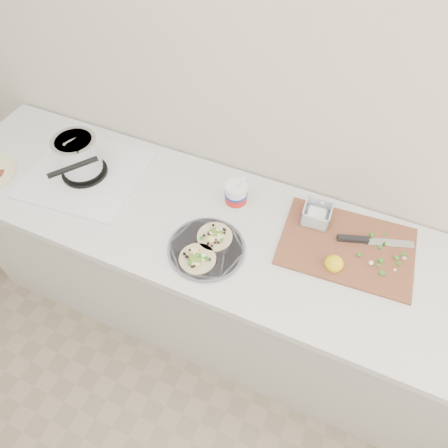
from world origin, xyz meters
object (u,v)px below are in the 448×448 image
at_px(cutboard, 345,241).
at_px(taco_plate, 206,247).
at_px(tub, 237,194).
at_px(stove, 81,162).

bearing_deg(cutboard, taco_plate, -156.95).
xyz_separation_m(taco_plate, tub, (0.02, 0.26, 0.05)).
xyz_separation_m(tub, cutboard, (0.46, -0.02, -0.05)).
bearing_deg(stove, taco_plate, -18.23).
bearing_deg(stove, cutboard, -0.99).
xyz_separation_m(taco_plate, cutboard, (0.48, 0.24, 0.00)).
bearing_deg(taco_plate, cutboard, 26.82).
distance_m(tub, cutboard, 0.47).
height_order(taco_plate, cutboard, cutboard).
bearing_deg(tub, cutboard, -2.21).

